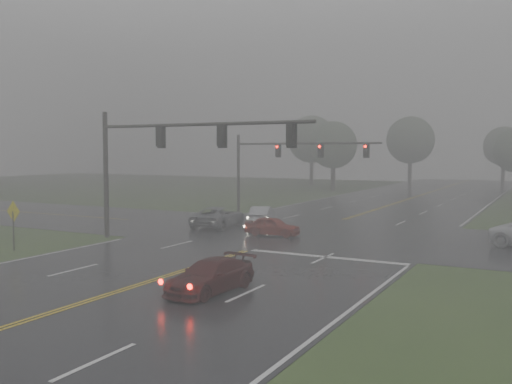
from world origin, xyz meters
The scene contains 15 objects.
ground centered at (0.00, 0.00, 0.00)m, with size 180.00×180.00×0.00m, color #2F471E.
main_road centered at (0.00, 20.00, 0.00)m, with size 18.00×160.00×0.02m, color black.
cross_street centered at (0.00, 22.00, 0.00)m, with size 120.00×14.00×0.02m, color black.
stop_bar centered at (4.50, 14.40, 0.00)m, with size 8.50×0.50×0.01m, color silver.
sedan_maroon centered at (3.19, 5.52, 0.00)m, with size 1.75×4.30×1.25m, color #3A0A0A.
sedan_red centered at (-1.18, 19.75, 0.00)m, with size 1.44×3.58×1.22m, color maroon.
sedan_silver centered at (-4.57, 24.81, 0.00)m, with size 1.39×3.98×1.31m, color #AAADB2.
car_grey centered at (-6.48, 21.73, 0.00)m, with size 2.42×5.24×1.46m, color slate.
signal_gantry_near centered at (-5.82, 14.39, 5.52)m, with size 14.25×0.34×7.86m.
signal_gantry_far centered at (-6.14, 31.12, 4.85)m, with size 13.00×0.35×6.87m.
sign_diamond_west centered at (-11.25, 8.28, 1.83)m, with size 1.13×0.15×2.72m.
tree_nw_a centered at (-12.45, 61.17, 6.24)m, with size 6.47×6.47×9.50m.
tree_n_mid centered at (-5.67, 77.13, 7.13)m, with size 7.38×7.38×10.84m.
tree_nw_b centered at (-19.91, 71.52, 7.29)m, with size 7.54×7.54×11.07m.
tree_n_far centered at (6.88, 87.72, 6.18)m, with size 6.41×6.41×9.41m.
Camera 1 is at (14.86, -12.70, 5.43)m, focal length 40.00 mm.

